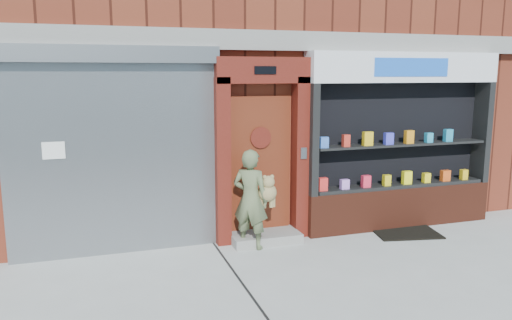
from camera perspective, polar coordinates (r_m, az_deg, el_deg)
name	(u,v)px	position (r m, az deg, el deg)	size (l,w,h in m)	color
ground	(361,277)	(6.91, 11.86, -12.94)	(80.00, 80.00, 0.00)	#9E9E99
building	(235,14)	(12.00, -2.36, 16.36)	(12.00, 8.16, 8.00)	maroon
shutter_bay	(113,139)	(7.48, -16.05, 2.31)	(3.10, 0.30, 3.04)	gray
red_door_bay	(262,150)	(7.85, 0.69, 1.12)	(1.52, 0.58, 2.90)	#4F140D
pharmacy_bay	(400,149)	(8.94, 16.13, 1.26)	(3.50, 0.41, 3.00)	#572214
woman	(252,198)	(7.59, -0.44, -4.40)	(0.73, 0.64, 1.54)	#596442
doormat	(406,233)	(8.83, 16.75, -7.95)	(1.05, 0.74, 0.03)	black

